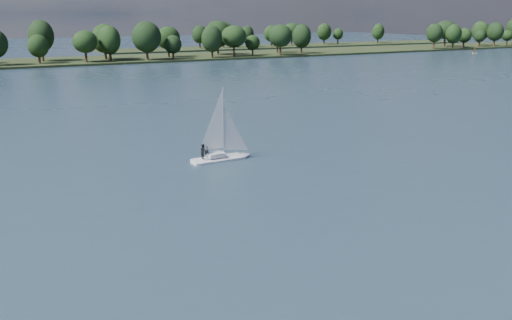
{
  "coord_description": "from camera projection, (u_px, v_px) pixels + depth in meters",
  "views": [
    {
      "loc": [
        -17.49,
        -10.92,
        17.58
      ],
      "look_at": [
        11.03,
        40.38,
        2.5
      ],
      "focal_mm": 40.0,
      "sensor_mm": 36.0,
      "label": 1
    }
  ],
  "objects": [
    {
      "name": "sailboat",
      "position": [
        218.0,
        140.0,
        69.6
      ],
      "size": [
        7.27,
        2.34,
        9.46
      ],
      "rotation": [
        0.0,
        0.0,
        0.05
      ],
      "color": "silver",
      "rests_on": "ground"
    },
    {
      "name": "ground",
      "position": [
        50.0,
        111.0,
        106.51
      ],
      "size": [
        700.0,
        700.0,
        0.0
      ],
      "primitive_type": "plane",
      "color": "#233342",
      "rests_on": "ground"
    },
    {
      "name": "dinghy_orange",
      "position": [
        475.0,
        51.0,
        260.79
      ],
      "size": [
        2.46,
        1.14,
        3.81
      ],
      "rotation": [
        0.0,
        0.0,
        -0.08
      ],
      "color": "silver",
      "rests_on": "ground"
    },
    {
      "name": "far_shore_back",
      "position": [
        298.0,
        46.0,
        317.24
      ],
      "size": [
        220.0,
        30.0,
        1.4
      ],
      "primitive_type": "cube",
      "color": "black",
      "rests_on": "ground"
    }
  ]
}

